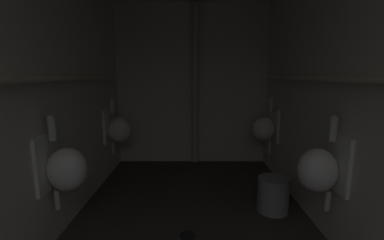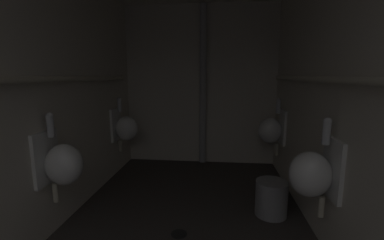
% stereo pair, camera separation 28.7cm
% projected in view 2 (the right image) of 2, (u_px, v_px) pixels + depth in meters
% --- Properties ---
extents(wall_left, '(0.06, 4.25, 2.37)m').
position_uv_depth(wall_left, '(32.00, 97.00, 2.01)').
color(wall_left, beige).
rests_on(wall_left, ground).
extents(wall_right, '(0.06, 4.25, 2.37)m').
position_uv_depth(wall_right, '(347.00, 100.00, 1.78)').
color(wall_right, beige).
rests_on(wall_right, ground).
extents(wall_back, '(2.37, 0.06, 2.37)m').
position_uv_depth(wall_back, '(200.00, 86.00, 3.95)').
color(wall_back, beige).
rests_on(wall_back, ground).
extents(urinal_left_mid, '(0.32, 0.30, 0.76)m').
position_uv_depth(urinal_left_mid, '(62.00, 163.00, 2.11)').
color(urinal_left_mid, white).
extents(urinal_left_far, '(0.32, 0.30, 0.76)m').
position_uv_depth(urinal_left_far, '(125.00, 127.00, 3.54)').
color(urinal_left_far, white).
extents(urinal_right_mid, '(0.32, 0.30, 0.76)m').
position_uv_depth(urinal_right_mid, '(313.00, 173.00, 1.90)').
color(urinal_right_mid, white).
extents(urinal_right_far, '(0.32, 0.30, 0.76)m').
position_uv_depth(urinal_right_far, '(272.00, 130.00, 3.40)').
color(urinal_right_far, white).
extents(supply_pipe_left, '(0.06, 3.50, 0.06)m').
position_uv_depth(supply_pipe_left, '(38.00, 80.00, 1.95)').
color(supply_pipe_left, beige).
extents(supply_pipe_right, '(0.06, 3.48, 0.06)m').
position_uv_depth(supply_pipe_right, '(333.00, 80.00, 1.80)').
color(supply_pipe_right, beige).
extents(standpipe_back_wall, '(0.10, 0.10, 2.32)m').
position_uv_depth(standpipe_back_wall, '(203.00, 86.00, 3.84)').
color(standpipe_back_wall, '#B2B2B2').
rests_on(standpipe_back_wall, ground).
extents(floor_drain, '(0.14, 0.14, 0.01)m').
position_uv_depth(floor_drain, '(179.00, 234.00, 2.23)').
color(floor_drain, black).
rests_on(floor_drain, ground).
extents(waste_bin, '(0.31, 0.31, 0.34)m').
position_uv_depth(waste_bin, '(271.00, 198.00, 2.53)').
color(waste_bin, gray).
rests_on(waste_bin, ground).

